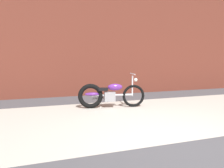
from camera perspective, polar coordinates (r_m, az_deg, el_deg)
ground_plane at (r=3.64m, az=18.63°, el=-16.20°), size 80.00×80.00×0.00m
sidewalk_slab at (r=5.07m, az=6.88°, el=-9.18°), size 36.00×3.50×0.01m
brick_building_wall at (r=8.24m, az=-3.03°, el=15.78°), size 36.00×0.50×5.34m
motorcycle_purple at (r=5.76m, az=-1.45°, el=-3.14°), size 1.99×0.66×1.03m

